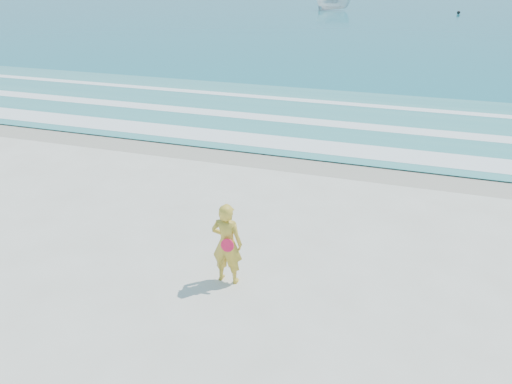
% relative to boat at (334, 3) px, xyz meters
% --- Properties ---
extents(ground, '(400.00, 400.00, 0.00)m').
position_rel_boat_xyz_m(ground, '(8.72, -65.20, -0.96)').
color(ground, silver).
rests_on(ground, ground).
extents(wet_sand, '(400.00, 2.40, 0.00)m').
position_rel_boat_xyz_m(wet_sand, '(8.72, -56.20, -0.96)').
color(wet_sand, '#B2A893').
rests_on(wet_sand, ground).
extents(shallow, '(400.00, 10.00, 0.01)m').
position_rel_boat_xyz_m(shallow, '(8.72, -51.20, -0.92)').
color(shallow, '#59B7AD').
rests_on(shallow, ocean).
extents(foam_near, '(400.00, 1.40, 0.01)m').
position_rel_boat_xyz_m(foam_near, '(8.72, -54.90, -0.91)').
color(foam_near, white).
rests_on(foam_near, shallow).
extents(foam_mid, '(400.00, 0.90, 0.01)m').
position_rel_boat_xyz_m(foam_mid, '(8.72, -52.00, -0.91)').
color(foam_mid, white).
rests_on(foam_mid, shallow).
extents(foam_far, '(400.00, 0.60, 0.01)m').
position_rel_boat_xyz_m(foam_far, '(8.72, -48.70, -0.91)').
color(foam_far, white).
rests_on(foam_far, shallow).
extents(boat, '(5.11, 3.49, 1.85)m').
position_rel_boat_xyz_m(boat, '(0.00, 0.00, 0.00)').
color(boat, silver).
rests_on(boat, ocean).
extents(buoy, '(0.42, 0.42, 0.42)m').
position_rel_boat_xyz_m(buoy, '(15.91, -0.62, -0.71)').
color(buoy, black).
rests_on(buoy, ocean).
extents(woman, '(0.64, 0.43, 1.76)m').
position_rel_boat_xyz_m(woman, '(9.11, -63.47, -0.08)').
color(woman, gold).
rests_on(woman, ground).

